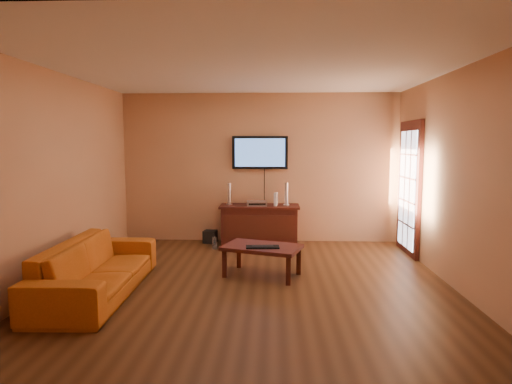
# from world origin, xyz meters

# --- Properties ---
(ground_plane) EXTENTS (5.00, 5.00, 0.00)m
(ground_plane) POSITION_xyz_m (0.00, 0.00, 0.00)
(ground_plane) COLOR #3B2210
(ground_plane) RESTS_ON ground
(room_walls) EXTENTS (5.00, 5.00, 5.00)m
(room_walls) POSITION_xyz_m (0.00, 0.62, 1.69)
(room_walls) COLOR tan
(room_walls) RESTS_ON ground
(french_door) EXTENTS (0.07, 1.02, 2.22)m
(french_door) POSITION_xyz_m (2.46, 1.70, 1.05)
(french_door) COLOR #37110C
(french_door) RESTS_ON ground
(media_console) EXTENTS (1.41, 0.54, 0.70)m
(media_console) POSITION_xyz_m (0.01, 2.23, 0.35)
(media_console) COLOR #37110C
(media_console) RESTS_ON ground
(television) EXTENTS (1.00, 0.08, 0.59)m
(television) POSITION_xyz_m (0.01, 2.45, 1.63)
(television) COLOR black
(television) RESTS_ON ground
(coffee_table) EXTENTS (1.15, 0.90, 0.42)m
(coffee_table) POSITION_xyz_m (0.10, 0.36, 0.36)
(coffee_table) COLOR #37110C
(coffee_table) RESTS_ON ground
(sofa) EXTENTS (0.69, 2.20, 0.85)m
(sofa) POSITION_xyz_m (-1.84, -0.42, 0.43)
(sofa) COLOR #B75614
(sofa) RESTS_ON ground
(speaker_left) EXTENTS (0.11, 0.11, 0.38)m
(speaker_left) POSITION_xyz_m (-0.54, 2.27, 0.88)
(speaker_left) COLOR silver
(speaker_left) RESTS_ON media_console
(speaker_right) EXTENTS (0.11, 0.11, 0.40)m
(speaker_right) POSITION_xyz_m (0.48, 2.26, 0.89)
(speaker_right) COLOR silver
(speaker_right) RESTS_ON media_console
(av_receiver) EXTENTS (0.37, 0.28, 0.08)m
(av_receiver) POSITION_xyz_m (-0.04, 2.19, 0.74)
(av_receiver) COLOR silver
(av_receiver) RESTS_ON media_console
(game_console) EXTENTS (0.07, 0.17, 0.23)m
(game_console) POSITION_xyz_m (0.29, 2.20, 0.82)
(game_console) COLOR white
(game_console) RESTS_ON media_console
(subwoofer) EXTENTS (0.25, 0.25, 0.22)m
(subwoofer) POSITION_xyz_m (-0.90, 2.29, 0.11)
(subwoofer) COLOR black
(subwoofer) RESTS_ON ground
(bottle) EXTENTS (0.08, 0.08, 0.22)m
(bottle) POSITION_xyz_m (-0.76, 1.83, 0.10)
(bottle) COLOR white
(bottle) RESTS_ON ground
(keyboard) EXTENTS (0.45, 0.20, 0.03)m
(keyboard) POSITION_xyz_m (0.11, 0.25, 0.43)
(keyboard) COLOR black
(keyboard) RESTS_ON coffee_table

